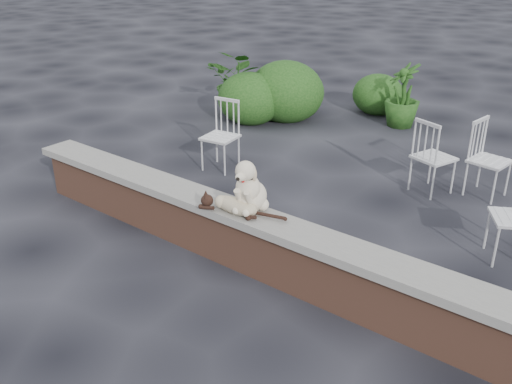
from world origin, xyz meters
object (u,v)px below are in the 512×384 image
Objects in this scene: chair_b at (220,136)px; chair_e at (490,160)px; dog at (251,184)px; chair_c at (434,156)px; cat at (234,205)px; potted_plant_b at (403,95)px; potted_plant_a at (239,82)px.

chair_e is (3.12, 1.35, 0.00)m from chair_b.
dog is 0.57× the size of chair_c.
cat is at bearing 93.54° from chair_c.
dog is 2.80m from chair_c.
dog is 2.49m from chair_b.
dog is 4.95m from potted_plant_b.
potted_plant_a is (-3.29, 3.78, -0.28)m from dog.
dog is at bearing -50.07° from chair_b.
chair_b is 0.82× the size of potted_plant_a.
chair_e is at bearing -132.94° from chair_c.
potted_plant_a is at bearing 119.96° from dog.
potted_plant_b is (1.12, 3.25, 0.05)m from chair_b.
chair_c is at bearing -57.01° from potted_plant_b.
cat is 0.97× the size of potted_plant_b.
chair_c is 0.90× the size of potted_plant_b.
dog is at bearing 164.92° from chair_e.
cat is 0.89× the size of potted_plant_a.
chair_e is 2.77m from potted_plant_b.
potted_plant_b reaches higher than chair_b.
cat is at bearing 164.68° from chair_e.
chair_e is 0.82× the size of potted_plant_a.
chair_b is 3.44m from potted_plant_b.
chair_b is 1.00× the size of chair_c.
cat is 5.08m from potted_plant_b.
dog is 5.02m from potted_plant_a.
chair_e is at bearing -43.52° from potted_plant_b.
dog is 0.57× the size of chair_e.
dog reaches higher than potted_plant_b.
chair_c is (0.71, 2.68, -0.38)m from dog.
chair_b is 1.00× the size of chair_e.
potted_plant_b is at bearing 54.65° from chair_e.
chair_b is 0.90× the size of potted_plant_b.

